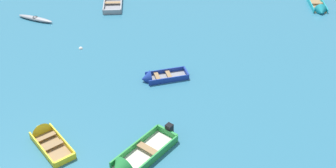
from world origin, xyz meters
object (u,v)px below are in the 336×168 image
at_px(rowboat_green_back_row_left, 132,163).
at_px(rowboat_yellow_distant_center, 45,136).
at_px(rowboat_turquoise_cluster_inner, 319,8).
at_px(rowboat_deep_blue_far_back, 155,78).
at_px(kayak_grey_outer_right, 35,19).
at_px(mooring_buoy_between_boats_left, 81,49).

bearing_deg(rowboat_green_back_row_left, rowboat_yellow_distant_center, 144.84).
height_order(rowboat_turquoise_cluster_inner, rowboat_green_back_row_left, rowboat_green_back_row_left).
relative_size(rowboat_deep_blue_far_back, rowboat_yellow_distant_center, 0.87).
distance_m(kayak_grey_outer_right, rowboat_deep_blue_far_back, 13.76).
bearing_deg(mooring_buoy_between_boats_left, rowboat_turquoise_cluster_inner, 6.81).
relative_size(kayak_grey_outer_right, mooring_buoy_between_boats_left, 10.13).
xyz_separation_m(rowboat_turquoise_cluster_inner, rowboat_green_back_row_left, (-18.93, -15.57, 0.05)).
xyz_separation_m(rowboat_yellow_distant_center, rowboat_green_back_row_left, (4.58, -3.23, 0.05)).
distance_m(kayak_grey_outer_right, rowboat_yellow_distant_center, 15.51).
height_order(rowboat_deep_blue_far_back, rowboat_yellow_distant_center, rowboat_yellow_distant_center).
relative_size(rowboat_green_back_row_left, mooring_buoy_between_boats_left, 14.32).
xyz_separation_m(kayak_grey_outer_right, rowboat_turquoise_cluster_inner, (24.59, -3.13, 0.02)).
distance_m(rowboat_turquoise_cluster_inner, rowboat_green_back_row_left, 24.51).
bearing_deg(kayak_grey_outer_right, rowboat_yellow_distant_center, -85.99).
xyz_separation_m(rowboat_yellow_distant_center, rowboat_turquoise_cluster_inner, (23.51, 12.34, -0.00)).
distance_m(rowboat_green_back_row_left, mooring_buoy_between_boats_left, 13.23).
bearing_deg(rowboat_yellow_distant_center, kayak_grey_outer_right, 94.01).
height_order(kayak_grey_outer_right, rowboat_yellow_distant_center, rowboat_yellow_distant_center).
bearing_deg(kayak_grey_outer_right, mooring_buoy_between_boats_left, -57.78).
bearing_deg(rowboat_deep_blue_far_back, kayak_grey_outer_right, 127.44).
height_order(kayak_grey_outer_right, rowboat_turquoise_cluster_inner, rowboat_turquoise_cluster_inner).
bearing_deg(rowboat_yellow_distant_center, rowboat_turquoise_cluster_inner, 27.70).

